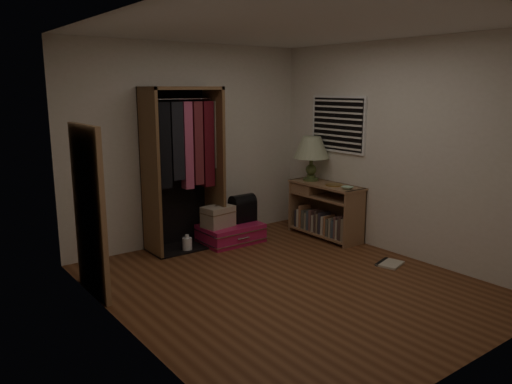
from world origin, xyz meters
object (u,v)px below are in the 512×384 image
console_bookshelf (323,209)px  table_lamp (312,148)px  floor_mirror (89,211)px  pink_suitcase (231,233)px  black_bag (242,207)px  white_jug (187,244)px  train_case (218,216)px  open_wardrobe (184,155)px

console_bookshelf → table_lamp: table_lamp is taller
floor_mirror → pink_suitcase: 2.25m
console_bookshelf → black_bag: 1.12m
console_bookshelf → white_jug: bearing=163.0°
black_bag → white_jug: bearing=-178.8°
train_case → table_lamp: bearing=-20.1°
train_case → table_lamp: 1.63m
pink_suitcase → train_case: (-0.19, 0.01, 0.26)m
pink_suitcase → table_lamp: 1.63m
floor_mirror → black_bag: bearing=15.3°
floor_mirror → black_bag: 2.40m
floor_mirror → white_jug: bearing=23.2°
train_case → black_bag: 0.42m
open_wardrobe → pink_suitcase: 1.24m
floor_mirror → table_lamp: bearing=5.4°
console_bookshelf → pink_suitcase: 1.33m
console_bookshelf → open_wardrobe: open_wardrobe is taller
black_bag → table_lamp: 1.27m
black_bag → train_case: bearing=-175.4°
pink_suitcase → white_jug: (-0.65, 0.02, -0.03)m
white_jug → train_case: bearing=-1.6°
floor_mirror → black_bag: floor_mirror is taller
console_bookshelf → black_bag: size_ratio=3.03×
white_jug → black_bag: bearing=1.5°
train_case → table_lamp: size_ratio=0.71×
floor_mirror → black_bag: (2.28, 0.62, -0.41)m
console_bookshelf → floor_mirror: 3.27m
console_bookshelf → floor_mirror: bearing=-179.3°
open_wardrobe → train_case: (0.37, -0.18, -0.82)m
floor_mirror → table_lamp: (3.24, 0.31, 0.36)m
black_bag → table_lamp: bearing=-18.3°
pink_suitcase → white_jug: 0.65m
white_jug → table_lamp: bearing=-9.0°
black_bag → white_jug: 0.95m
console_bookshelf → open_wardrobe: size_ratio=0.55×
train_case → white_jug: train_case is taller
floor_mirror → train_case: bearing=17.5°
console_bookshelf → train_case: size_ratio=2.54×
open_wardrobe → pink_suitcase: (0.56, -0.19, -1.08)m
table_lamp → white_jug: (-1.84, 0.29, -1.11)m
pink_suitcase → train_case: size_ratio=1.85×
table_lamp → pink_suitcase: bearing=167.2°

